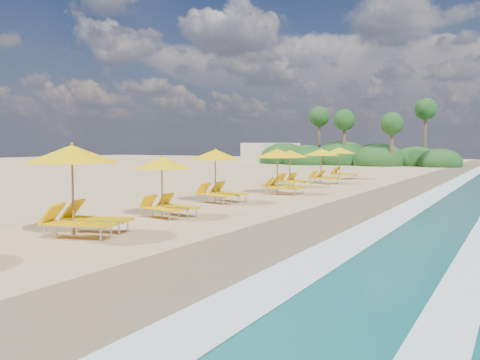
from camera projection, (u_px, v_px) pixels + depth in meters
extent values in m
plane|color=tan|center=(240.00, 211.00, 19.21)|extent=(160.00, 160.00, 0.00)
cube|color=#826D4D|center=(342.00, 219.00, 17.25)|extent=(4.00, 160.00, 0.01)
cube|color=white|center=(386.00, 221.00, 16.52)|extent=(1.20, 160.00, 0.01)
cylinder|color=olive|center=(73.00, 191.00, 14.09)|extent=(0.06, 0.06, 2.49)
cone|color=#FFC505|center=(72.00, 154.00, 14.01)|extent=(3.13, 3.13, 0.50)
sphere|color=olive|center=(72.00, 144.00, 13.99)|extent=(0.09, 0.09, 0.09)
cylinder|color=olive|center=(162.00, 187.00, 17.85)|extent=(0.05, 0.05, 2.08)
cone|color=#FFC505|center=(162.00, 163.00, 17.79)|extent=(2.48, 2.48, 0.42)
sphere|color=olive|center=(162.00, 156.00, 17.77)|extent=(0.07, 0.07, 0.07)
cylinder|color=olive|center=(215.00, 176.00, 22.35)|extent=(0.06, 0.06, 2.30)
cone|color=#FFC505|center=(215.00, 155.00, 22.28)|extent=(2.81, 2.81, 0.46)
sphere|color=olive|center=(215.00, 149.00, 22.27)|extent=(0.08, 0.08, 0.08)
cylinder|color=olive|center=(277.00, 172.00, 26.01)|extent=(0.06, 0.06, 2.30)
cone|color=#FFC505|center=(277.00, 153.00, 25.94)|extent=(2.55, 2.55, 0.46)
sphere|color=olive|center=(277.00, 148.00, 25.93)|extent=(0.08, 0.08, 0.08)
cylinder|color=olive|center=(290.00, 169.00, 30.42)|extent=(0.05, 0.05, 2.19)
cone|color=#FFC505|center=(290.00, 154.00, 30.36)|extent=(2.98, 2.98, 0.44)
sphere|color=olive|center=(290.00, 150.00, 30.34)|extent=(0.08, 0.08, 0.08)
cylinder|color=olive|center=(321.00, 166.00, 33.14)|extent=(0.06, 0.06, 2.25)
cone|color=#FFC505|center=(321.00, 152.00, 33.07)|extent=(2.79, 2.79, 0.45)
sphere|color=olive|center=(321.00, 148.00, 33.05)|extent=(0.08, 0.08, 0.08)
cylinder|color=olive|center=(339.00, 163.00, 37.58)|extent=(0.06, 0.06, 2.32)
cone|color=#FFC505|center=(340.00, 150.00, 37.51)|extent=(2.49, 2.49, 0.47)
sphere|color=olive|center=(340.00, 147.00, 37.50)|extent=(0.08, 0.08, 0.08)
ellipsoid|color=#163D14|center=(378.00, 161.00, 61.22)|extent=(6.40, 6.40, 4.16)
ellipsoid|color=#163D14|center=(341.00, 159.00, 64.53)|extent=(7.20, 7.20, 4.68)
ellipsoid|color=#163D14|center=(306.00, 160.00, 64.76)|extent=(6.00, 6.00, 3.90)
ellipsoid|color=#163D14|center=(416.00, 161.00, 61.01)|extent=(5.60, 5.60, 3.64)
ellipsoid|color=#163D14|center=(284.00, 159.00, 68.45)|extent=(6.60, 6.60, 4.29)
ellipsoid|color=#163D14|center=(440.00, 163.00, 57.81)|extent=(5.00, 5.00, 3.25)
cylinder|color=brown|center=(392.00, 145.00, 58.38)|extent=(0.36, 0.36, 5.00)
sphere|color=#163D14|center=(392.00, 123.00, 58.20)|extent=(2.60, 2.60, 2.60)
cylinder|color=brown|center=(344.00, 143.00, 62.16)|extent=(0.36, 0.36, 5.60)
sphere|color=#163D14|center=(344.00, 120.00, 61.96)|extent=(2.60, 2.60, 2.60)
cylinder|color=brown|center=(319.00, 140.00, 65.83)|extent=(0.36, 0.36, 6.20)
sphere|color=#163D14|center=(319.00, 117.00, 65.62)|extent=(2.60, 2.60, 2.60)
cylinder|color=brown|center=(425.00, 138.00, 60.32)|extent=(0.36, 0.36, 6.80)
sphere|color=#163D14|center=(426.00, 109.00, 60.09)|extent=(2.60, 2.60, 2.60)
cube|color=beige|center=(271.00, 153.00, 71.60)|extent=(7.00, 5.00, 2.80)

